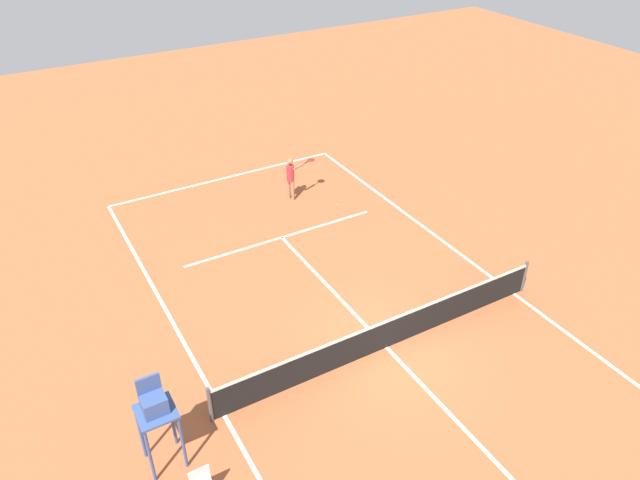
{
  "coord_description": "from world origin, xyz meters",
  "views": [
    {
      "loc": [
        7.5,
        9.51,
        11.3
      ],
      "look_at": [
        -0.46,
        -4.39,
        0.8
      ],
      "focal_mm": 33.87,
      "sensor_mm": 36.0,
      "label": 1
    }
  ],
  "objects": [
    {
      "name": "tennis_net",
      "position": [
        0.0,
        0.0,
        0.5
      ],
      "size": [
        10.04,
        0.1,
        1.07
      ],
      "color": "#4C4C51",
      "rests_on": "ground"
    },
    {
      "name": "ground_plane",
      "position": [
        0.0,
        0.0,
        0.0
      ],
      "size": [
        60.0,
        60.0,
        0.0
      ],
      "primitive_type": "plane",
      "color": "#AD5933"
    },
    {
      "name": "tennis_ball",
      "position": [
        -2.81,
        -7.18,
        0.03
      ],
      "size": [
        0.07,
        0.07,
        0.07
      ],
      "primitive_type": "sphere",
      "color": "#CCE033",
      "rests_on": "ground"
    },
    {
      "name": "player_serving",
      "position": [
        -1.58,
        -8.5,
        1.01
      ],
      "size": [
        1.31,
        0.58,
        1.69
      ],
      "rotation": [
        0.0,
        0.0,
        1.94
      ],
      "color": "#9E704C",
      "rests_on": "ground"
    },
    {
      "name": "umpire_chair",
      "position": [
        6.25,
        0.53,
        1.61
      ],
      "size": [
        0.8,
        0.8,
        2.41
      ],
      "color": "#38518C",
      "rests_on": "ground"
    },
    {
      "name": "court_lines",
      "position": [
        0.0,
        0.0,
        0.0
      ],
      "size": [
        9.44,
        22.82,
        0.01
      ],
      "color": "white",
      "rests_on": "ground"
    }
  ]
}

